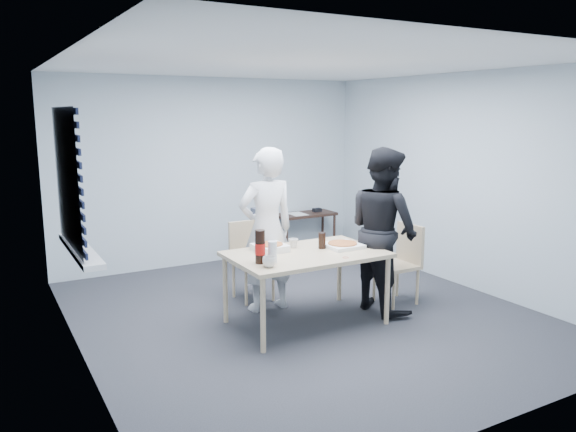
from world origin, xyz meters
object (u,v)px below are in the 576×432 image
side_table (305,218)px  chair_right (402,258)px  mug_a (269,262)px  mug_b (293,243)px  chair_far (250,254)px  person_black (383,230)px  stool (264,247)px  soda_bottle (260,247)px  person_white (267,230)px  backpack (264,224)px  dining_table (306,258)px

side_table → chair_right: bearing=-95.0°
chair_right → mug_a: chair_right is taller
chair_right → mug_b: 1.35m
chair_right → mug_b: size_ratio=8.90×
chair_far → person_black: bearing=-44.3°
stool → chair_far: bearing=-125.9°
chair_right → soda_bottle: soda_bottle is taller
stool → mug_a: bearing=-115.7°
person_white → soda_bottle: size_ratio=5.63×
backpack → person_white: bearing=-93.7°
stool → backpack: 0.32m
person_black → soda_bottle: 1.53m
chair_right → side_table: size_ratio=0.97×
dining_table → chair_far: chair_far is taller
mug_b → stool: bearing=73.7°
dining_table → person_black: bearing=-2.0°
stool → soda_bottle: 2.32m
soda_bottle → stool: bearing=62.3°
dining_table → mug_b: size_ratio=15.27×
mug_b → soda_bottle: (-0.58, -0.38, 0.11)m
person_white → side_table: person_white is taller
chair_far → stool: size_ratio=1.94×
side_table → mug_b: bearing=-123.8°
stool → mug_b: mug_b is taller
person_black → soda_bottle: size_ratio=5.63×
dining_table → chair_right: (1.29, 0.04, -0.17)m
mug_a → soda_bottle: 0.19m
person_black → mug_a: person_black is taller
mug_a → backpack: bearing=64.2°
chair_right → backpack: (-0.83, 1.81, 0.15)m
stool → soda_bottle: (-1.05, -1.99, 0.55)m
chair_far → backpack: (0.61, 0.82, 0.15)m
mug_b → chair_far: bearing=99.7°
person_black → mug_b: size_ratio=17.70×
person_white → soda_bottle: person_white is taller
person_black → chair_far: bearing=45.7°
person_black → side_table: size_ratio=1.92×
side_table → stool: 1.24m
backpack → mug_a: bearing=-93.8°
person_white → chair_far: bearing=-91.2°
dining_table → chair_right: bearing=1.7°
mug_a → chair_far: bearing=71.9°
side_table → person_black: bearing=-102.5°
chair_far → person_white: size_ratio=0.50×
person_white → stool: 1.52m
side_table → mug_a: 3.49m
chair_far → person_black: (1.08, -1.06, 0.37)m
stool → backpack: backpack is taller
dining_table → backpack: bearing=75.8°
chair_far → mug_b: 0.84m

